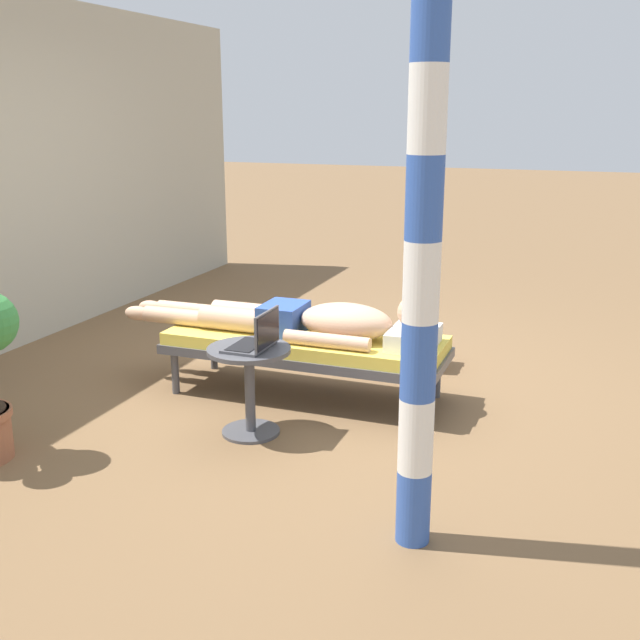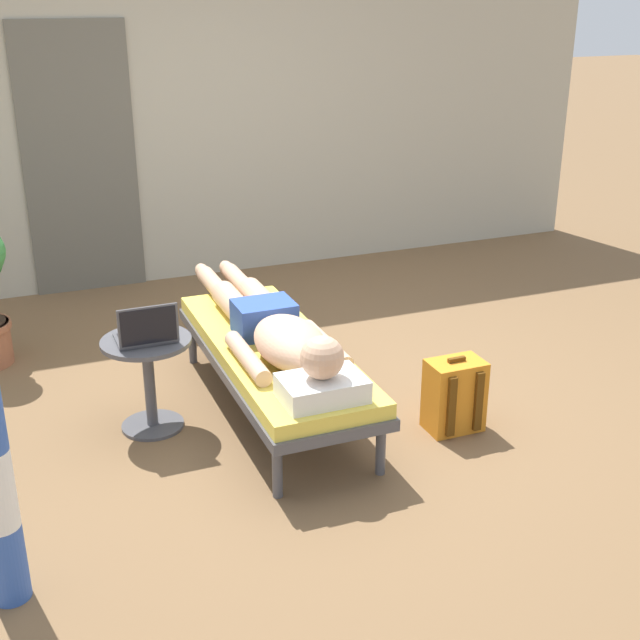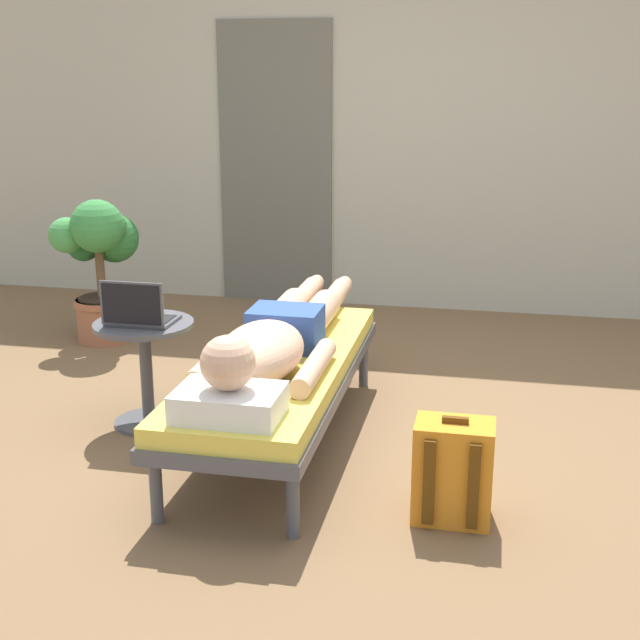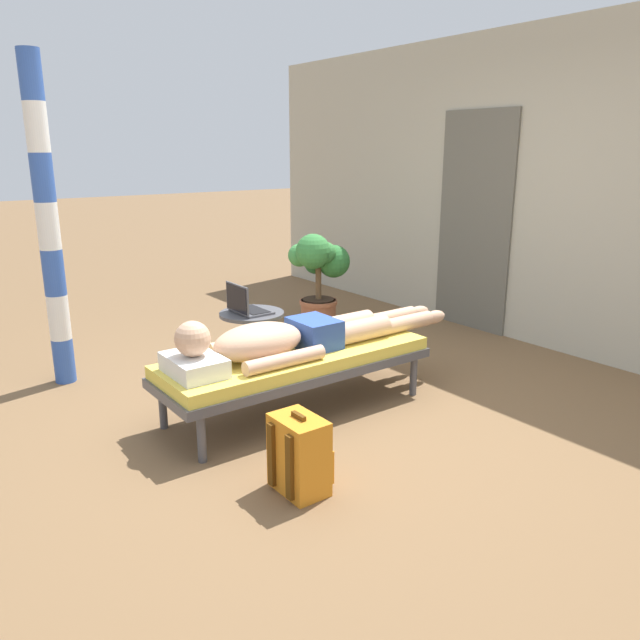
# 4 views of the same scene
# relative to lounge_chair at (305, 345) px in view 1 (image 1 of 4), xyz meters

# --- Properties ---
(ground_plane) EXTENTS (40.00, 40.00, 0.00)m
(ground_plane) POSITION_rel_lounge_chair_xyz_m (0.24, 0.04, -0.35)
(ground_plane) COLOR brown
(lounge_chair) EXTENTS (0.64, 1.85, 0.42)m
(lounge_chair) POSITION_rel_lounge_chair_xyz_m (0.00, 0.00, 0.00)
(lounge_chair) COLOR #4C4C51
(lounge_chair) RESTS_ON ground
(person_reclining) EXTENTS (0.53, 2.17, 0.32)m
(person_reclining) POSITION_rel_lounge_chair_xyz_m (0.00, -0.04, 0.17)
(person_reclining) COLOR white
(person_reclining) RESTS_ON lounge_chair
(side_table) EXTENTS (0.48, 0.48, 0.52)m
(side_table) POSITION_rel_lounge_chair_xyz_m (-0.68, 0.07, 0.01)
(side_table) COLOR #4C4C51
(side_table) RESTS_ON ground
(laptop) EXTENTS (0.31, 0.24, 0.23)m
(laptop) POSITION_rel_lounge_chair_xyz_m (-0.68, 0.02, 0.24)
(laptop) COLOR #4C4C51
(laptop) RESTS_ON side_table
(backpack) EXTENTS (0.30, 0.26, 0.42)m
(backpack) POSITION_rel_lounge_chair_xyz_m (0.84, -0.55, -0.15)
(backpack) COLOR orange
(backpack) RESTS_ON ground
(porch_post) EXTENTS (0.15, 0.15, 2.33)m
(porch_post) POSITION_rel_lounge_chair_xyz_m (-1.48, -1.09, 0.82)
(porch_post) COLOR #3359B2
(porch_post) RESTS_ON ground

